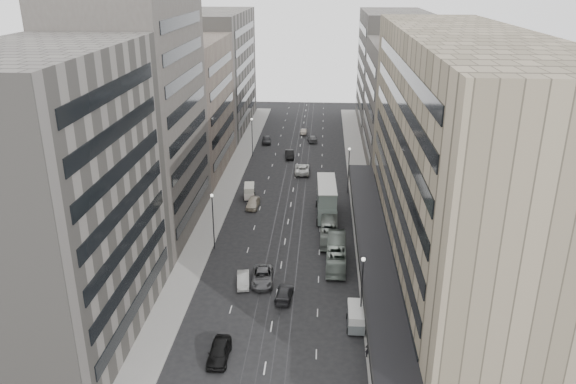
% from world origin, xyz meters
% --- Properties ---
extents(ground, '(220.00, 220.00, 0.00)m').
position_xyz_m(ground, '(0.00, 0.00, 0.00)').
color(ground, black).
rests_on(ground, ground).
extents(sidewalk_right, '(4.00, 125.00, 0.15)m').
position_xyz_m(sidewalk_right, '(12.00, 37.50, 0.07)').
color(sidewalk_right, gray).
rests_on(sidewalk_right, ground).
extents(sidewalk_left, '(4.00, 125.00, 0.15)m').
position_xyz_m(sidewalk_left, '(-12.00, 37.50, 0.07)').
color(sidewalk_left, gray).
rests_on(sidewalk_left, ground).
extents(department_store, '(19.20, 60.00, 30.00)m').
position_xyz_m(department_store, '(21.45, 8.00, 14.95)').
color(department_store, gray).
rests_on(department_store, ground).
extents(building_right_mid, '(15.00, 28.00, 24.00)m').
position_xyz_m(building_right_mid, '(21.50, 52.00, 12.00)').
color(building_right_mid, '#47423E').
rests_on(building_right_mid, ground).
extents(building_right_far, '(15.00, 32.00, 28.00)m').
position_xyz_m(building_right_far, '(21.50, 82.00, 14.00)').
color(building_right_far, slate).
rests_on(building_right_far, ground).
extents(building_left_a, '(15.00, 28.00, 30.00)m').
position_xyz_m(building_left_a, '(-21.50, -8.00, 15.00)').
color(building_left_a, slate).
rests_on(building_left_a, ground).
extents(building_left_b, '(15.00, 26.00, 34.00)m').
position_xyz_m(building_left_b, '(-21.50, 19.00, 17.00)').
color(building_left_b, '#47423E').
rests_on(building_left_b, ground).
extents(building_left_c, '(15.00, 28.00, 25.00)m').
position_xyz_m(building_left_c, '(-21.50, 46.00, 12.50)').
color(building_left_c, '#6E6255').
rests_on(building_left_c, ground).
extents(building_left_d, '(15.00, 38.00, 28.00)m').
position_xyz_m(building_left_d, '(-21.50, 79.00, 14.00)').
color(building_left_d, slate).
rests_on(building_left_d, ground).
extents(lamp_right_near, '(0.44, 0.44, 8.32)m').
position_xyz_m(lamp_right_near, '(9.70, -5.00, 5.20)').
color(lamp_right_near, '#262628').
rests_on(lamp_right_near, ground).
extents(lamp_right_far, '(0.44, 0.44, 8.32)m').
position_xyz_m(lamp_right_far, '(9.70, 35.00, 5.20)').
color(lamp_right_far, '#262628').
rests_on(lamp_right_far, ground).
extents(lamp_left_near, '(0.44, 0.44, 8.32)m').
position_xyz_m(lamp_left_near, '(-9.70, 12.00, 5.20)').
color(lamp_left_near, '#262628').
rests_on(lamp_left_near, ground).
extents(lamp_left_far, '(0.44, 0.44, 8.32)m').
position_xyz_m(lamp_left_far, '(-9.70, 55.00, 5.20)').
color(lamp_left_far, '#262628').
rests_on(lamp_left_far, ground).
extents(bus_near, '(2.71, 10.67, 2.96)m').
position_xyz_m(bus_near, '(7.24, 9.03, 1.48)').
color(bus_near, gray).
rests_on(bus_near, ground).
extents(bus_far, '(2.51, 10.11, 2.81)m').
position_xyz_m(bus_far, '(6.33, 16.41, 1.40)').
color(bus_far, gray).
rests_on(bus_far, ground).
extents(double_decker, '(3.44, 10.34, 5.61)m').
position_xyz_m(double_decker, '(5.90, 24.57, 3.03)').
color(double_decker, slate).
rests_on(double_decker, ground).
extents(vw_microbus, '(2.00, 4.29, 2.31)m').
position_xyz_m(vw_microbus, '(9.20, -5.37, 1.28)').
color(vw_microbus, '#585E60').
rests_on(vw_microbus, ground).
extents(panel_van, '(2.20, 3.94, 2.38)m').
position_xyz_m(panel_van, '(-7.30, 31.48, 1.31)').
color(panel_van, silver).
rests_on(panel_van, ground).
extents(sedan_0, '(2.04, 5.04, 1.72)m').
position_xyz_m(sedan_0, '(-4.69, -11.87, 0.86)').
color(sedan_0, black).
rests_on(sedan_0, ground).
extents(sedan_1, '(2.04, 4.40, 1.40)m').
position_xyz_m(sedan_1, '(-4.32, 2.59, 0.70)').
color(sedan_1, beige).
rests_on(sedan_1, ground).
extents(sedan_2, '(3.03, 5.84, 1.57)m').
position_xyz_m(sedan_2, '(-2.00, 3.34, 0.79)').
color(sedan_2, '#58585B').
rests_on(sedan_2, ground).
extents(sedan_3, '(2.22, 4.84, 1.37)m').
position_xyz_m(sedan_3, '(0.99, -0.18, 0.69)').
color(sedan_3, '#252628').
rests_on(sedan_3, ground).
extents(sedan_4, '(2.13, 4.86, 1.63)m').
position_xyz_m(sedan_4, '(-6.16, 27.40, 0.81)').
color(sedan_4, '#BBB09B').
rests_on(sedan_4, ground).
extents(sedan_5, '(2.28, 4.98, 1.58)m').
position_xyz_m(sedan_5, '(-1.82, 54.60, 0.79)').
color(sedan_5, black).
rests_on(sedan_5, ground).
extents(sedan_6, '(3.00, 6.19, 1.70)m').
position_xyz_m(sedan_6, '(1.20, 45.16, 0.85)').
color(sedan_6, white).
rests_on(sedan_6, ground).
extents(sedan_7, '(2.50, 4.93, 1.37)m').
position_xyz_m(sedan_7, '(2.66, 67.29, 0.69)').
color(sedan_7, '#5B5B5D').
rests_on(sedan_7, ground).
extents(sedan_8, '(2.37, 4.93, 1.62)m').
position_xyz_m(sedan_8, '(-7.76, 65.24, 0.81)').
color(sedan_8, '#2A2B2D').
rests_on(sedan_8, ground).
extents(sedan_9, '(1.51, 4.05, 1.32)m').
position_xyz_m(sedan_9, '(0.40, 73.68, 0.66)').
color(sedan_9, '#BCAE9C').
rests_on(sedan_9, ground).
extents(pedestrian, '(0.68, 0.48, 1.78)m').
position_xyz_m(pedestrian, '(10.20, -10.80, 1.04)').
color(pedestrian, black).
rests_on(pedestrian, sidewalk_right).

